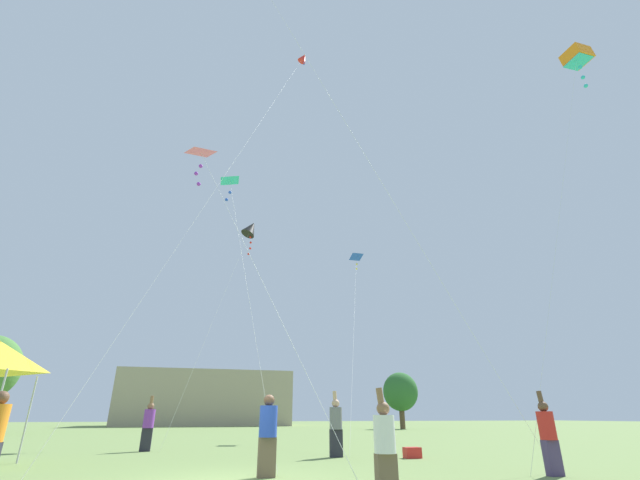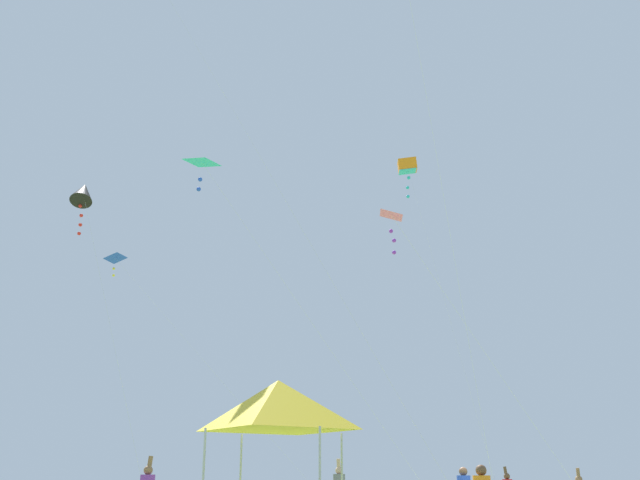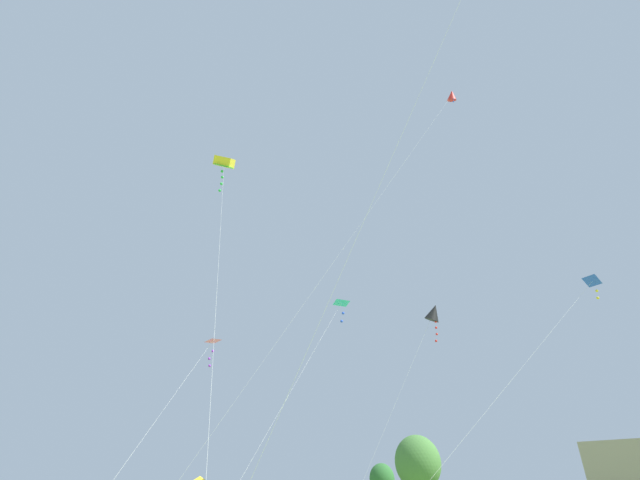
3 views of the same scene
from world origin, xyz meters
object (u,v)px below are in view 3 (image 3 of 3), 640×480
object	(u,v)px
kite_cyan_delta_2	(341,303)
kite_blue_delta_3	(592,282)
kite_pink_delta_4	(212,342)
kite_black_diamond_5	(434,313)
kite_yellow_box_0	(224,163)
kite_red_diamond_1	(451,96)

from	to	relation	value
kite_cyan_delta_2	kite_blue_delta_3	bearing A→B (deg)	40.62
kite_cyan_delta_2	kite_pink_delta_4	size ratio (longest dim) A/B	1.32
kite_cyan_delta_2	kite_black_diamond_5	bearing A→B (deg)	72.87
kite_yellow_box_0	kite_pink_delta_4	distance (m)	11.25
kite_pink_delta_4	kite_cyan_delta_2	bearing A→B (deg)	80.04
kite_yellow_box_0	kite_cyan_delta_2	distance (m)	11.21
kite_yellow_box_0	kite_blue_delta_3	size ratio (longest dim) A/B	1.58
kite_blue_delta_3	kite_pink_delta_4	distance (m)	19.50
kite_red_diamond_1	kite_blue_delta_3	bearing A→B (deg)	17.55
kite_red_diamond_1	kite_blue_delta_3	distance (m)	17.57
kite_yellow_box_0	kite_pink_delta_4	size ratio (longest dim) A/B	2.22
kite_pink_delta_4	kite_red_diamond_1	bearing A→B (deg)	65.18
kite_blue_delta_3	kite_cyan_delta_2	bearing A→B (deg)	-139.38
kite_cyan_delta_2	kite_pink_delta_4	distance (m)	7.81
kite_cyan_delta_2	kite_black_diamond_5	distance (m)	6.12
kite_blue_delta_3	kite_black_diamond_5	xyz separation A→B (m)	(-8.22, -2.75, 0.22)
kite_yellow_box_0	kite_red_diamond_1	xyz separation A→B (m)	(6.91, 14.68, 8.55)
kite_cyan_delta_2	kite_black_diamond_5	xyz separation A→B (m)	(1.80, 5.84, 0.02)
kite_blue_delta_3	kite_red_diamond_1	bearing A→B (deg)	-162.45
kite_red_diamond_1	kite_pink_delta_4	world-z (taller)	kite_red_diamond_1
kite_yellow_box_0	kite_black_diamond_5	size ratio (longest dim) A/B	1.61
kite_red_diamond_1	kite_blue_delta_3	xyz separation A→B (m)	(4.71, 1.49, -16.86)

